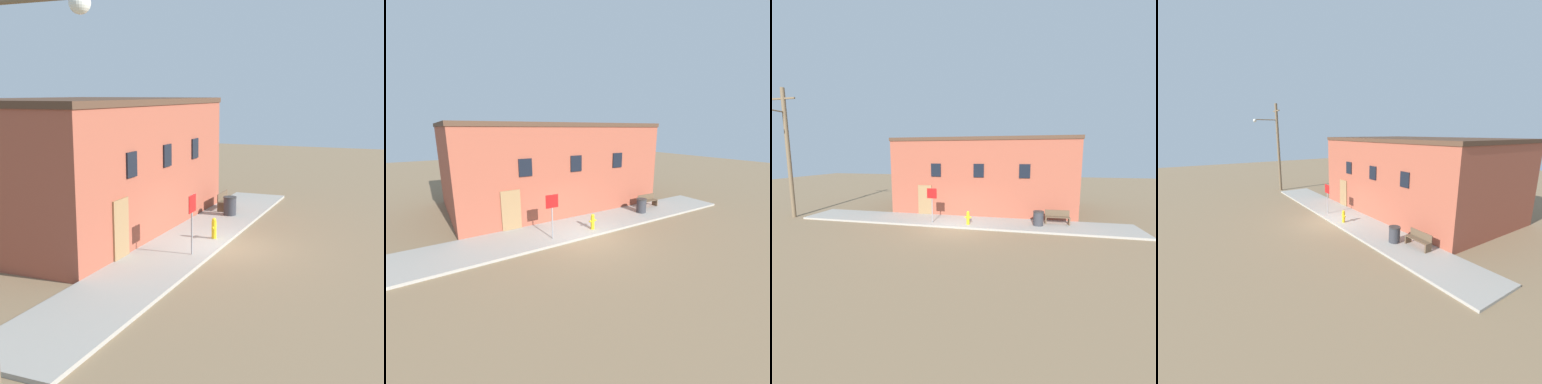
% 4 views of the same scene
% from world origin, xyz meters
% --- Properties ---
extents(ground_plane, '(80.00, 80.00, 0.00)m').
position_xyz_m(ground_plane, '(0.00, 0.00, 0.00)').
color(ground_plane, '#846B4C').
extents(sidewalk, '(21.16, 2.79, 0.12)m').
position_xyz_m(sidewalk, '(0.00, 1.40, 0.06)').
color(sidewalk, '#9E998E').
rests_on(sidewalk, ground).
extents(brick_building, '(12.97, 8.24, 5.54)m').
position_xyz_m(brick_building, '(1.01, 6.85, 2.77)').
color(brick_building, '#9E4C38').
rests_on(brick_building, ground).
extents(fire_hydrant, '(0.41, 0.19, 0.83)m').
position_xyz_m(fire_hydrant, '(0.72, 0.63, 0.54)').
color(fire_hydrant, gold).
rests_on(fire_hydrant, sidewalk).
extents(stop_sign, '(0.62, 0.06, 2.15)m').
position_xyz_m(stop_sign, '(-1.56, 0.63, 1.62)').
color(stop_sign, gray).
rests_on(stop_sign, sidewalk).
extents(bench, '(1.44, 0.44, 0.83)m').
position_xyz_m(bench, '(6.04, 1.96, 0.53)').
color(bench, brown).
rests_on(bench, sidewalk).
extents(trash_bin, '(0.63, 0.63, 0.87)m').
position_xyz_m(trash_bin, '(4.88, 1.34, 0.56)').
color(trash_bin, '#333338').
rests_on(trash_bin, sidewalk).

